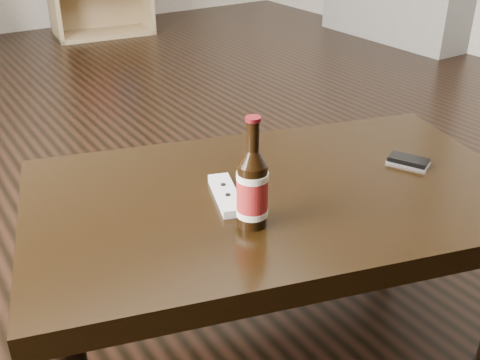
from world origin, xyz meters
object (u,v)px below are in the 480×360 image
coffee_table (276,210)px  beer_bottle (252,189)px  phone (409,161)px  remote (226,195)px

coffee_table → beer_bottle: (-0.13, -0.09, 0.14)m
coffee_table → phone: size_ratio=11.35×
coffee_table → phone: 0.37m
beer_bottle → phone: size_ratio=2.11×
phone → remote: (-0.48, 0.11, 0.00)m
beer_bottle → remote: (0.01, 0.12, -0.07)m
coffee_table → phone: phone is taller
coffee_table → beer_bottle: size_ratio=5.37×
phone → remote: size_ratio=0.63×
beer_bottle → remote: beer_bottle is taller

